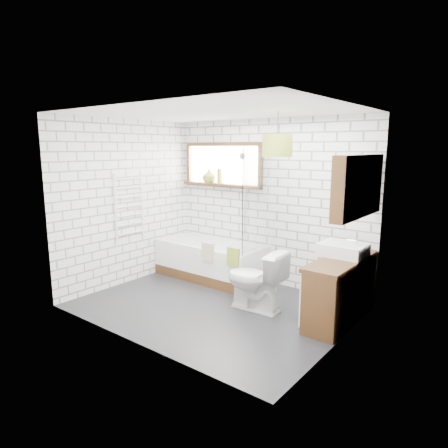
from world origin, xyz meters
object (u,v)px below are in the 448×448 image
Objects in this scene: bathtub at (211,260)px; vanity at (341,290)px; basin at (343,250)px; pendant at (277,146)px; toilet at (255,280)px.

bathtub is 2.30m from vanity.
pendant is at bearing -142.74° from basin.
bathtub is 2.22× the size of toilet.
basin reaches higher than toilet.
bathtub is 5.05× the size of pendant.
vanity is at bearing 106.81° from toilet.
pendant is (-0.67, -0.51, 1.25)m from basin.
basin is (2.22, -0.12, 0.56)m from bathtub.
pendant is at bearing 89.53° from toilet.
toilet is at bearing -160.47° from vanity.
vanity is 3.80× the size of pendant.
toilet is at bearing -177.74° from pendant.
toilet reaches higher than bathtub.
bathtub is at bearing 157.85° from pendant.
basin reaches higher than bathtub.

